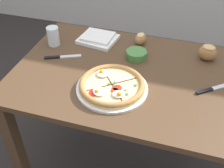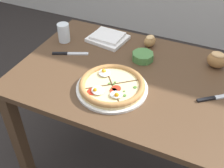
{
  "view_description": "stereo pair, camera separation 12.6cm",
  "coord_description": "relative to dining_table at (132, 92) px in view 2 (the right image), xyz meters",
  "views": [
    {
      "loc": [
        0.23,
        -1.07,
        1.56
      ],
      "look_at": [
        -0.05,
        -0.14,
        0.75
      ],
      "focal_mm": 45.0,
      "sensor_mm": 36.0,
      "label": 1
    },
    {
      "loc": [
        0.35,
        -1.02,
        1.56
      ],
      "look_at": [
        -0.05,
        -0.14,
        0.75
      ],
      "focal_mm": 45.0,
      "sensor_mm": 36.0,
      "label": 2
    }
  ],
  "objects": [
    {
      "name": "ramekin_bowl",
      "position": [
        0.0,
        0.14,
        0.14
      ],
      "size": [
        0.11,
        0.11,
        0.04
      ],
      "color": "#4C8442",
      "rests_on": "dining_table"
    },
    {
      "name": "dining_table",
      "position": [
        0.0,
        0.0,
        0.0
      ],
      "size": [
        1.14,
        0.77,
        0.72
      ],
      "color": "#513823",
      "rests_on": "ground_plane"
    },
    {
      "name": "water_glass",
      "position": [
        -0.47,
        0.14,
        0.16
      ],
      "size": [
        0.07,
        0.07,
        0.11
      ],
      "color": "white",
      "rests_on": "dining_table"
    },
    {
      "name": "napkin_folded",
      "position": [
        -0.25,
        0.24,
        0.13
      ],
      "size": [
        0.23,
        0.2,
        0.04
      ],
      "rotation": [
        0.0,
        0.0,
        -0.14
      ],
      "color": "white",
      "rests_on": "dining_table"
    },
    {
      "name": "bread_piece_near",
      "position": [
        -0.01,
        0.28,
        0.15
      ],
      "size": [
        0.08,
        0.09,
        0.07
      ],
      "rotation": [
        0.0,
        0.0,
        1.18
      ],
      "color": "#B27F47",
      "rests_on": "dining_table"
    },
    {
      "name": "pizza",
      "position": [
        -0.05,
        -0.14,
        0.13
      ],
      "size": [
        0.33,
        0.33,
        0.05
      ],
      "color": "white",
      "rests_on": "dining_table"
    },
    {
      "name": "knife_spare",
      "position": [
        -0.37,
        0.03,
        0.12
      ],
      "size": [
        0.18,
        0.09,
        0.01
      ],
      "rotation": [
        0.0,
        0.0,
        0.42
      ],
      "color": "silver",
      "rests_on": "dining_table"
    },
    {
      "name": "bread_piece_mid",
      "position": [
        0.35,
        0.23,
        0.16
      ],
      "size": [
        0.1,
        0.08,
        0.08
      ],
      "rotation": [
        0.0,
        0.0,
        3.01
      ],
      "color": "#A3703D",
      "rests_on": "dining_table"
    },
    {
      "name": "ground_plane",
      "position": [
        0.0,
        0.0,
        -0.61
      ],
      "size": [
        12.0,
        12.0,
        0.0
      ],
      "primitive_type": "plane",
      "color": "#2D2826"
    },
    {
      "name": "knife_main",
      "position": [
        0.4,
        -0.0,
        0.12
      ],
      "size": [
        0.17,
        0.14,
        0.01
      ],
      "rotation": [
        0.0,
        0.0,
        0.67
      ],
      "color": "silver",
      "rests_on": "dining_table"
    }
  ]
}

